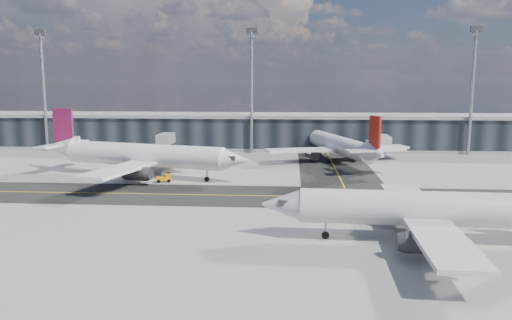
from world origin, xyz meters
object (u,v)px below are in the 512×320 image
object	(u,v)px
baggage_tug	(165,177)
airliner_near	(438,209)
airliner_redtail	(341,146)
service_van	(309,153)
airliner_af	(141,155)

from	to	relation	value
baggage_tug	airliner_near	bearing A→B (deg)	36.26
airliner_redtail	airliner_near	distance (m)	52.00
airliner_near	service_van	bearing A→B (deg)	13.03
baggage_tug	airliner_redtail	bearing A→B (deg)	110.07
airliner_redtail	service_van	xyz separation A→B (m)	(-6.34, 8.59, -2.93)
airliner_af	baggage_tug	xyz separation A→B (m)	(5.25, -4.10, -3.15)
airliner_redtail	service_van	world-z (taller)	airliner_redtail
airliner_near	service_van	size ratio (longest dim) A/B	7.95
baggage_tug	service_van	xyz separation A→B (m)	(25.33, 31.01, -0.15)
service_van	airliner_redtail	bearing A→B (deg)	-85.86
airliner_redtail	service_van	bearing A→B (deg)	108.85
airliner_redtail	service_van	distance (m)	11.07
airliner_af	airliner_near	bearing A→B (deg)	66.19
airliner_af	airliner_near	xyz separation A→B (m)	(42.09, -33.42, -0.29)
baggage_tug	service_van	bearing A→B (deg)	125.53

